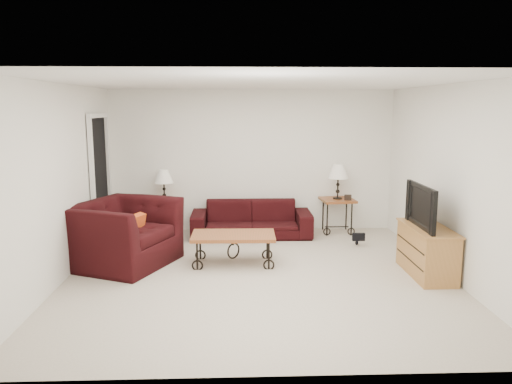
% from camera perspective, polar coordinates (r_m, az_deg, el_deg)
% --- Properties ---
extents(ground, '(5.00, 5.00, 0.00)m').
position_cam_1_polar(ground, '(6.66, 0.23, -9.56)').
color(ground, beige).
rests_on(ground, ground).
extents(wall_back, '(5.00, 0.02, 2.50)m').
position_cam_1_polar(wall_back, '(8.83, -0.44, 3.60)').
color(wall_back, white).
rests_on(wall_back, ground).
extents(wall_front, '(5.00, 0.02, 2.50)m').
position_cam_1_polar(wall_front, '(3.90, 1.79, -4.44)').
color(wall_front, white).
rests_on(wall_front, ground).
extents(wall_left, '(0.02, 5.00, 2.50)m').
position_cam_1_polar(wall_left, '(6.73, -21.56, 0.94)').
color(wall_left, white).
rests_on(wall_left, ground).
extents(wall_right, '(0.02, 5.00, 2.50)m').
position_cam_1_polar(wall_right, '(6.92, 21.40, 1.18)').
color(wall_right, white).
rests_on(wall_right, ground).
extents(ceiling, '(5.00, 5.00, 0.00)m').
position_cam_1_polar(ceiling, '(6.28, 0.25, 12.48)').
color(ceiling, white).
rests_on(ceiling, wall_back).
extents(doorway, '(0.08, 0.94, 2.04)m').
position_cam_1_polar(doorway, '(8.31, -17.55, 1.15)').
color(doorway, black).
rests_on(doorway, ground).
extents(sofa, '(2.05, 0.80, 0.60)m').
position_cam_1_polar(sofa, '(8.51, -0.54, -3.13)').
color(sofa, black).
rests_on(sofa, ground).
extents(side_table_left, '(0.55, 0.55, 0.57)m').
position_cam_1_polar(side_table_left, '(8.78, -10.44, -2.99)').
color(side_table_left, brown).
rests_on(side_table_left, ground).
extents(side_table_right, '(0.61, 0.61, 0.61)m').
position_cam_1_polar(side_table_right, '(8.86, 9.32, -2.71)').
color(side_table_right, brown).
rests_on(side_table_right, ground).
extents(lamp_left, '(0.34, 0.34, 0.57)m').
position_cam_1_polar(lamp_left, '(8.67, -10.56, 0.67)').
color(lamp_left, black).
rests_on(lamp_left, side_table_left).
extents(lamp_right, '(0.38, 0.38, 0.61)m').
position_cam_1_polar(lamp_right, '(8.75, 9.43, 1.18)').
color(lamp_right, black).
rests_on(lamp_right, side_table_right).
extents(photo_frame_left, '(0.11, 0.04, 0.09)m').
position_cam_1_polar(photo_frame_left, '(8.59, -11.64, -1.06)').
color(photo_frame_left, black).
rests_on(photo_frame_left, side_table_left).
extents(photo_frame_right, '(0.12, 0.03, 0.10)m').
position_cam_1_polar(photo_frame_right, '(8.68, 10.55, -0.62)').
color(photo_frame_right, black).
rests_on(photo_frame_right, side_table_right).
extents(coffee_table, '(1.18, 0.65, 0.44)m').
position_cam_1_polar(coffee_table, '(7.05, -2.62, -6.59)').
color(coffee_table, brown).
rests_on(coffee_table, ground).
extents(armchair, '(1.66, 1.74, 0.89)m').
position_cam_1_polar(armchair, '(7.22, -15.05, -4.65)').
color(armchair, black).
rests_on(armchair, ground).
extents(throw_pillow, '(0.26, 0.41, 0.40)m').
position_cam_1_polar(throw_pillow, '(7.12, -13.98, -4.19)').
color(throw_pillow, red).
rests_on(throw_pillow, armchair).
extents(tv_stand, '(0.45, 1.09, 0.65)m').
position_cam_1_polar(tv_stand, '(6.95, 19.08, -6.45)').
color(tv_stand, '#BC8046').
rests_on(tv_stand, ground).
extents(television, '(0.13, 0.97, 0.56)m').
position_cam_1_polar(television, '(6.80, 19.21, -1.54)').
color(television, black).
rests_on(television, tv_stand).
extents(backpack, '(0.36, 0.31, 0.39)m').
position_cam_1_polar(backpack, '(8.15, 11.57, -4.66)').
color(backpack, black).
rests_on(backpack, ground).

